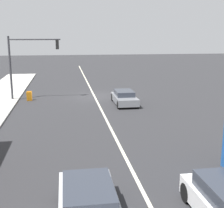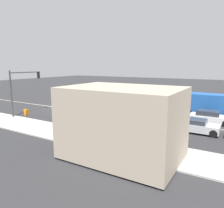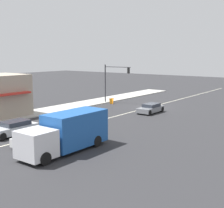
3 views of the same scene
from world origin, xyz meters
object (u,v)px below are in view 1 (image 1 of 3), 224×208
Objects in this scene: suv_grey at (124,98)px; sedan_silver at (89,207)px; warning_aframe_sign at (29,96)px; traffic_signal_main at (26,57)px.

sedan_silver is (4.40, 16.87, 0.07)m from suv_grey.
warning_aframe_sign is 19.93m from sedan_silver.
traffic_signal_main reaches higher than warning_aframe_sign.
suv_grey is 0.92× the size of sedan_silver.
sedan_silver is (-3.92, 20.06, -3.26)m from traffic_signal_main.
traffic_signal_main is at bearing -78.93° from sedan_silver.
suv_grey is (-8.20, 2.69, 0.15)m from warning_aframe_sign.
warning_aframe_sign is (-0.12, 0.50, -3.47)m from traffic_signal_main.
warning_aframe_sign is 0.21× the size of suv_grey.
suv_grey is at bearing -104.62° from sedan_silver.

